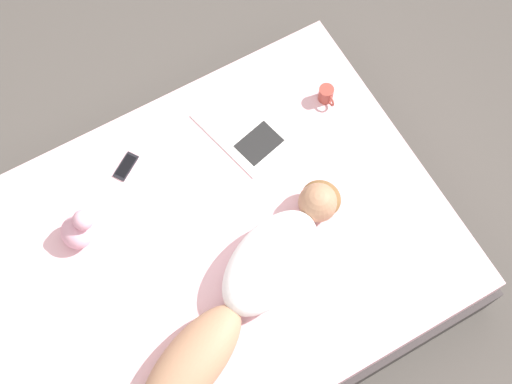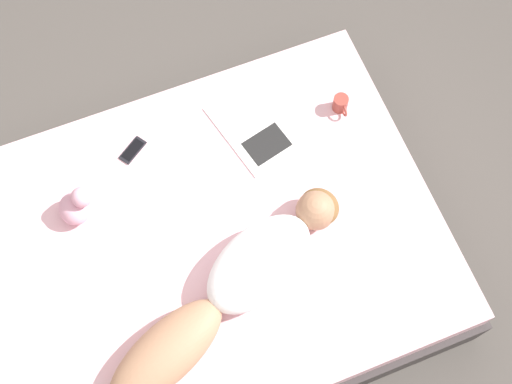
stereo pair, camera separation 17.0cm
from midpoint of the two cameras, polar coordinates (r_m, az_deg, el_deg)
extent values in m
plane|color=#4C4742|center=(3.75, -2.57, -6.22)|extent=(12.00, 12.00, 0.00)
cube|color=#383333|center=(3.60, -2.68, -5.55)|extent=(1.68, 2.24, 0.32)
cube|color=beige|center=(3.37, -2.86, -4.43)|extent=(1.62, 2.18, 0.16)
ellipsoid|color=#A37556|center=(3.10, -5.59, -12.78)|extent=(0.47, 0.65, 0.18)
ellipsoid|color=white|center=(3.15, 1.80, -5.84)|extent=(0.52, 0.64, 0.21)
ellipsoid|color=brown|center=(3.26, 6.57, -1.28)|extent=(0.24, 0.23, 0.10)
sphere|color=#A37556|center=(3.26, 6.28, -1.57)|extent=(0.18, 0.18, 0.18)
cube|color=white|center=(3.55, 0.08, 6.46)|extent=(0.29, 0.34, 0.01)
cube|color=white|center=(3.47, 2.27, 3.73)|extent=(0.29, 0.34, 0.01)
cube|color=black|center=(3.47, 2.27, 3.76)|extent=(0.19, 0.23, 0.00)
cylinder|color=#993D33|center=(3.56, 8.13, 6.96)|extent=(0.07, 0.07, 0.09)
cylinder|color=black|center=(3.53, 8.22, 7.25)|extent=(0.06, 0.06, 0.01)
torus|color=#993D33|center=(3.54, 8.41, 6.40)|extent=(0.06, 0.01, 0.06)
cube|color=black|center=(3.49, -8.47, 3.24)|extent=(0.13, 0.15, 0.01)
cube|color=black|center=(3.49, -8.48, 3.28)|extent=(0.11, 0.13, 0.00)
ellipsoid|color=#DB9EB2|center=(3.36, -12.91, -1.41)|extent=(0.16, 0.14, 0.13)
sphere|color=#DB9EB2|center=(3.26, -12.36, -0.50)|extent=(0.10, 0.10, 0.10)
camera|label=1|loc=(0.09, -88.53, 3.71)|focal=50.00mm
camera|label=2|loc=(0.09, 91.47, -3.71)|focal=50.00mm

